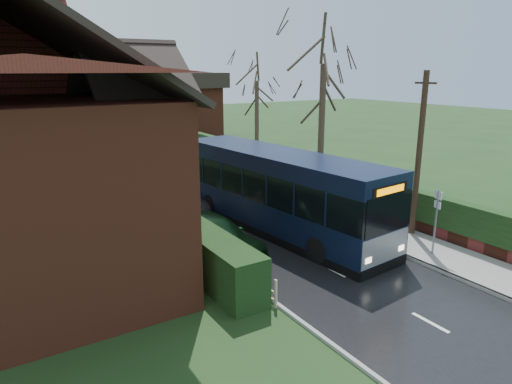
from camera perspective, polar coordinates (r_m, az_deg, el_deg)
ground at (r=17.78m, az=5.36°, el=-7.52°), size 140.00×140.00×0.00m
road at (r=25.98m, az=-8.14°, el=-0.25°), size 6.00×100.00×0.02m
pavement at (r=27.90m, az=-0.17°, el=1.10°), size 2.50×100.00×0.14m
kerb_right at (r=27.30m, az=-2.30°, el=0.77°), size 0.12×100.00×0.14m
kerb_left at (r=24.95m, az=-14.54°, el=-1.14°), size 0.12×100.00×0.10m
front_hedge at (r=19.92m, az=-12.53°, el=-2.86°), size 1.20×16.00×1.60m
picket_fence at (r=20.28m, az=-10.48°, el=-3.47°), size 0.10×16.00×0.90m
right_wall_hedge at (r=28.52m, az=2.48°, el=3.35°), size 0.60×50.00×1.80m
brick_house at (r=17.95m, az=-27.65°, el=5.56°), size 9.30×14.60×10.30m
bus at (r=19.62m, az=2.84°, el=-0.02°), size 3.69×11.54×3.44m
car_silver at (r=22.94m, az=-8.93°, el=-0.70°), size 1.73×3.87×1.29m
car_green at (r=17.26m, az=-5.36°, el=-5.65°), size 2.78×5.25×1.45m
car_distant at (r=58.06m, az=-21.43°, el=7.90°), size 2.26×3.76×1.17m
bus_stop_sign at (r=18.00m, az=21.64°, el=-2.51°), size 0.18×0.38×2.59m
telegraph_pole at (r=19.59m, az=19.69°, el=4.27°), size 0.27×0.87×6.79m
tree_right_near at (r=24.88m, az=8.52°, el=16.70°), size 4.70×4.70×10.15m
tree_right_far at (r=35.47m, az=0.10°, el=14.40°), size 4.42×4.42×8.55m
tree_house_side at (r=23.03m, az=-28.45°, el=13.43°), size 4.04×4.04×9.18m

